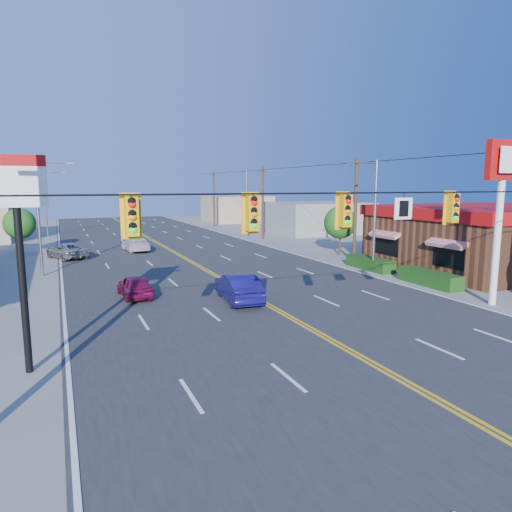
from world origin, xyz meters
name	(u,v)px	position (x,y,z in m)	size (l,w,h in m)	color
ground	(369,363)	(0.00, 0.00, 0.00)	(160.00, 160.00, 0.00)	gray
road	(203,269)	(0.00, 20.00, 0.03)	(20.00, 120.00, 0.06)	#2D2D30
signal_span	(372,226)	(-0.12, 0.00, 4.89)	(24.32, 0.34, 9.00)	#47301E
kfc	(486,237)	(19.90, 12.00, 2.38)	(16.30, 12.40, 4.70)	brown
kfc_pylon	(501,189)	(11.00, 4.00, 6.04)	(2.20, 0.36, 8.50)	white
pizza_hut_sign	(17,219)	(-11.00, 4.00, 5.18)	(1.90, 0.30, 6.85)	black
streetlight_se	(373,210)	(10.79, 14.00, 4.51)	(2.55, 0.25, 8.00)	gray
streetlight_ne	(245,200)	(10.79, 38.00, 4.51)	(2.55, 0.25, 8.00)	gray
streetlight_sw	(41,211)	(-10.79, 22.00, 4.51)	(2.55, 0.25, 8.00)	gray
streetlight_nw	(47,200)	(-10.79, 48.00, 4.51)	(2.55, 0.25, 8.00)	gray
utility_pole_near	(355,211)	(12.20, 18.00, 4.20)	(0.28, 0.28, 8.40)	#47301E
utility_pole_mid	(263,203)	(12.20, 36.00, 4.20)	(0.28, 0.28, 8.40)	#47301E
utility_pole_far	(214,199)	(12.20, 54.00, 4.20)	(0.28, 0.28, 8.40)	#47301E
tree_kfc_rear	(340,223)	(13.50, 22.00, 2.93)	(2.94, 2.94, 4.41)	#47301E
tree_west	(20,224)	(-13.00, 34.00, 2.79)	(2.80, 2.80, 4.20)	#47301E
bld_east_mid	(317,217)	(22.00, 40.00, 2.00)	(12.00, 10.00, 4.00)	gray
bld_east_far	(237,209)	(19.00, 62.00, 2.20)	(10.00, 10.00, 4.40)	tan
car_magenta	(135,287)	(-6.08, 13.03, 0.63)	(1.48, 3.67, 1.25)	maroon
car_blue	(238,288)	(-1.12, 9.86, 0.75)	(1.59, 4.57, 1.51)	#140F5B
car_white	(136,244)	(-3.12, 31.43, 0.68)	(1.91, 4.70, 1.36)	silver
car_silver	(67,251)	(-9.24, 29.40, 0.66)	(2.21, 4.78, 1.33)	#9FA0A4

